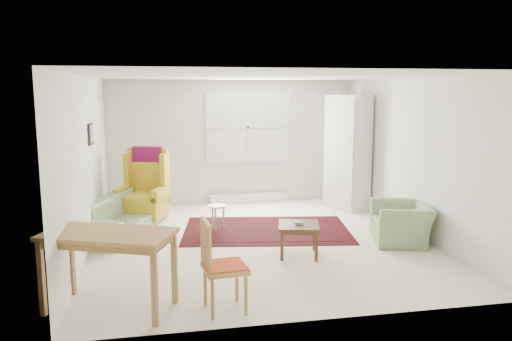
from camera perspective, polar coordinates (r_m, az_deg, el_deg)
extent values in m
cube|color=silver|center=(7.77, 0.43, -8.01)|extent=(5.00, 5.50, 0.01)
cube|color=white|center=(7.43, 0.45, 10.74)|extent=(5.00, 5.50, 0.01)
cube|color=silver|center=(10.19, -2.63, 3.27)|extent=(5.00, 0.04, 2.50)
cube|color=silver|center=(4.87, 6.86, -3.30)|extent=(5.00, 0.04, 2.50)
cube|color=silver|center=(7.42, -18.84, 0.57)|extent=(0.04, 5.50, 2.50)
cube|color=silver|center=(8.36, 17.50, 1.55)|extent=(0.04, 5.50, 2.50)
cube|color=white|center=(10.19, -0.95, 4.97)|extent=(1.72, 0.06, 1.42)
cube|color=white|center=(10.19, -0.95, 4.97)|extent=(1.60, 0.02, 1.30)
cube|color=silver|center=(10.34, -0.87, -3.14)|extent=(1.60, 0.12, 0.18)
cube|color=black|center=(7.87, -18.36, 3.99)|extent=(0.03, 0.42, 0.32)
cube|color=tan|center=(7.87, -18.25, 4.00)|extent=(0.01, 0.34, 0.24)
imported|color=#6E8C5D|center=(8.40, -15.03, -4.10)|extent=(1.50, 2.20, 0.83)
imported|color=#6E8C5D|center=(7.91, 16.30, -5.36)|extent=(1.02, 1.10, 0.72)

